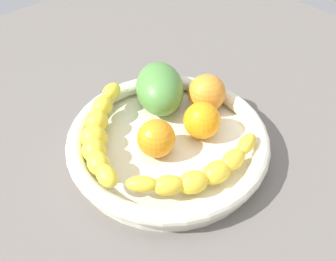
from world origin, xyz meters
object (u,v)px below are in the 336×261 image
object	(u,v)px
fruit_bowl	(168,142)
banana_draped_left	(99,134)
orange_front	(202,120)
orange_mid_left	(156,138)
banana_draped_right	(202,173)
orange_mid_right	(207,93)
mango_green	(160,88)

from	to	relation	value
fruit_bowl	banana_draped_left	distance (cm)	10.57
orange_front	orange_mid_left	bearing A→B (deg)	-14.07
banana_draped_right	orange_mid_right	bearing A→B (deg)	-138.78
banana_draped_left	mango_green	bearing A→B (deg)	-174.49
fruit_bowl	orange_mid_right	distance (cm)	11.18
banana_draped_right	orange_mid_right	size ratio (longest dim) A/B	3.26
orange_mid_left	mango_green	distance (cm)	10.94
fruit_bowl	orange_front	distance (cm)	6.22
banana_draped_left	orange_mid_left	bearing A→B (deg)	131.02
fruit_bowl	banana_draped_right	size ratio (longest dim) A/B	1.50
orange_mid_right	orange_mid_left	bearing A→B (deg)	8.79
banana_draped_right	orange_front	world-z (taller)	orange_front
fruit_bowl	orange_mid_left	size ratio (longest dim) A/B	5.38
mango_green	banana_draped_left	bearing A→B (deg)	5.51
fruit_bowl	orange_mid_right	world-z (taller)	orange_mid_right
orange_mid_right	mango_green	bearing A→B (deg)	-47.05
banana_draped_right	orange_mid_left	xyz separation A→B (cm)	(0.60, -8.86, 0.56)
orange_mid_left	orange_mid_right	distance (cm)	13.17
fruit_bowl	orange_mid_right	bearing A→B (deg)	-168.79
fruit_bowl	mango_green	bearing A→B (deg)	-124.11
orange_front	orange_mid_right	distance (cm)	6.56
orange_mid_left	banana_draped_left	bearing A→B (deg)	-48.98
banana_draped_left	orange_mid_right	xyz separation A→B (cm)	(-18.65, 4.46, 0.38)
fruit_bowl	orange_mid_right	xyz separation A→B (cm)	(-10.67, -2.12, 2.60)
banana_draped_left	orange_front	distance (cm)	15.85
mango_green	orange_front	bearing A→B (deg)	90.76
orange_mid_right	banana_draped_left	bearing A→B (deg)	-13.45
fruit_bowl	banana_draped_right	bearing A→B (deg)	78.73
banana_draped_left	orange_mid_left	size ratio (longest dim) A/B	3.12
orange_front	orange_mid_left	world-z (taller)	same
orange_front	mango_green	world-z (taller)	mango_green
fruit_bowl	orange_mid_left	xyz separation A→B (cm)	(2.35, -0.10, 2.30)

